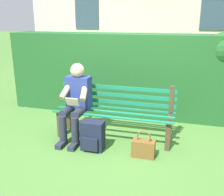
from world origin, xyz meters
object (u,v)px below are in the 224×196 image
object	(u,v)px
person_seated	(76,100)
handbag	(143,148)
backpack	(93,136)
park_bench	(115,110)

from	to	relation	value
person_seated	handbag	size ratio (longest dim) A/B	3.05
person_seated	backpack	distance (m)	0.66
person_seated	backpack	world-z (taller)	person_seated
park_bench	backpack	xyz separation A→B (m)	(0.20, 0.52, -0.24)
park_bench	person_seated	size ratio (longest dim) A/B	1.58
person_seated	handbag	distance (m)	1.29
person_seated	backpack	xyz separation A→B (m)	(-0.39, 0.33, -0.42)
park_bench	person_seated	xyz separation A→B (m)	(0.58, 0.18, 0.18)
person_seated	park_bench	bearing A→B (deg)	-162.71
person_seated	handbag	world-z (taller)	person_seated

